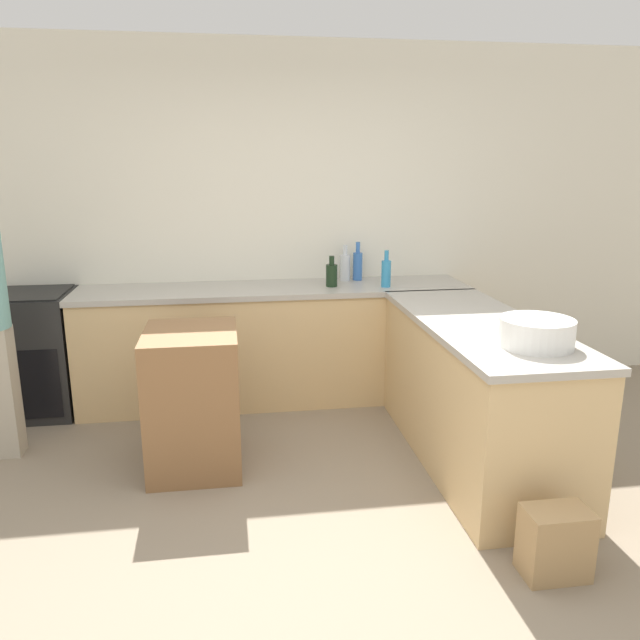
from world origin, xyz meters
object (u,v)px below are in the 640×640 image
at_px(water_bottle_blue, 358,265).
at_px(vinegar_bottle_clear, 345,267).
at_px(wine_bottle_dark, 332,274).
at_px(island_table, 193,399).
at_px(mixing_bowl, 536,333).
at_px(range_oven, 33,353).
at_px(paper_bag, 555,543).
at_px(dish_soap_bottle, 386,273).

bearing_deg(water_bottle_blue, vinegar_bottle_clear, -174.72).
bearing_deg(wine_bottle_dark, island_table, -135.83).
bearing_deg(mixing_bowl, wine_bottle_dark, 114.54).
xyz_separation_m(mixing_bowl, water_bottle_blue, (-0.53, 1.92, 0.05)).
bearing_deg(vinegar_bottle_clear, range_oven, -175.95).
distance_m(water_bottle_blue, wine_bottle_dark, 0.34).
distance_m(mixing_bowl, paper_bag, 1.02).
relative_size(mixing_bowl, water_bottle_blue, 1.25).
bearing_deg(vinegar_bottle_clear, mixing_bowl, -71.76).
bearing_deg(mixing_bowl, vinegar_bottle_clear, 108.24).
distance_m(mixing_bowl, wine_bottle_dark, 1.86).
height_order(water_bottle_blue, paper_bag, water_bottle_blue).
height_order(island_table, wine_bottle_dark, wine_bottle_dark).
bearing_deg(water_bottle_blue, dish_soap_bottle, -63.36).
height_order(water_bottle_blue, vinegar_bottle_clear, water_bottle_blue).
height_order(range_oven, vinegar_bottle_clear, vinegar_bottle_clear).
xyz_separation_m(water_bottle_blue, wine_bottle_dark, (-0.25, -0.23, -0.03)).
bearing_deg(paper_bag, island_table, 141.07).
bearing_deg(wine_bottle_dark, range_oven, 178.68).
relative_size(dish_soap_bottle, vinegar_bottle_clear, 0.98).
bearing_deg(wine_bottle_dark, mixing_bowl, -65.46).
distance_m(range_oven, dish_soap_bottle, 2.66).
xyz_separation_m(range_oven, vinegar_bottle_clear, (2.35, 0.17, 0.55)).
relative_size(island_table, mixing_bowl, 2.25).
height_order(island_table, water_bottle_blue, water_bottle_blue).
distance_m(mixing_bowl, vinegar_bottle_clear, 2.01).
xyz_separation_m(water_bottle_blue, paper_bag, (0.38, -2.53, -0.85)).
bearing_deg(range_oven, dish_soap_bottle, -2.85).
bearing_deg(paper_bag, dish_soap_bottle, 95.81).
height_order(island_table, dish_soap_bottle, dish_soap_bottle).
relative_size(range_oven, island_table, 1.06).
bearing_deg(mixing_bowl, water_bottle_blue, 105.31).
height_order(dish_soap_bottle, vinegar_bottle_clear, vinegar_bottle_clear).
bearing_deg(paper_bag, range_oven, 140.27).
relative_size(dish_soap_bottle, wine_bottle_dark, 1.19).
xyz_separation_m(range_oven, dish_soap_bottle, (2.60, -0.13, 0.55)).
xyz_separation_m(dish_soap_bottle, water_bottle_blue, (-0.15, 0.31, 0.01)).
relative_size(dish_soap_bottle, paper_bag, 0.85).
xyz_separation_m(mixing_bowl, vinegar_bottle_clear, (-0.63, 1.91, 0.04)).
xyz_separation_m(island_table, vinegar_bottle_clear, (1.15, 1.20, 0.58)).
xyz_separation_m(range_oven, paper_bag, (2.83, -2.35, -0.29)).
bearing_deg(vinegar_bottle_clear, water_bottle_blue, 5.28).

